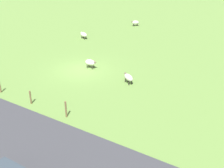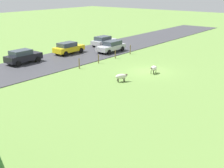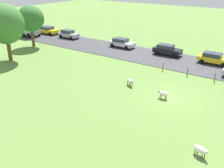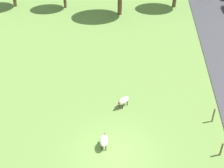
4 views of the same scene
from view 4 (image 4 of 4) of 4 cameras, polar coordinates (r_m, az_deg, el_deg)
ground_plane at (r=20.26m, az=0.48°, el=-12.69°), size 160.00×160.00×0.00m
sheep_1 at (r=20.23m, az=-1.50°, el=-10.55°), size 0.55×1.12×0.82m
sheep_2 at (r=23.52m, az=2.16°, el=-3.15°), size 1.03×1.22×0.78m
fence_post_2 at (r=20.94m, az=19.79°, el=-11.38°), size 0.12×0.12×1.03m
fence_post_3 at (r=23.26m, az=18.45°, el=-5.54°), size 0.12×0.12×1.17m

